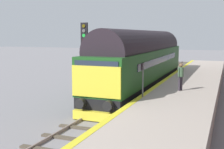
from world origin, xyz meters
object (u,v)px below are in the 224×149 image
(signal_post_far, at_px, (145,50))
(platform_number_sign, at_px, (143,75))
(signal_post_near, at_px, (85,53))
(signal_post_mid, at_px, (124,54))
(waiting_passenger, at_px, (181,74))
(diesel_locomotive, at_px, (143,59))

(signal_post_far, height_order, platform_number_sign, signal_post_far)
(signal_post_near, distance_m, signal_post_far, 13.81)
(signal_post_mid, xyz_separation_m, platform_number_sign, (3.82, -8.00, -0.49))
(signal_post_mid, distance_m, signal_post_far, 6.60)
(signal_post_near, relative_size, signal_post_mid, 1.20)
(signal_post_near, xyz_separation_m, platform_number_sign, (3.82, -0.80, -1.05))
(waiting_passenger, bearing_deg, platform_number_sign, 175.10)
(signal_post_mid, xyz_separation_m, waiting_passenger, (5.42, -5.27, -0.74))
(diesel_locomotive, height_order, signal_post_far, diesel_locomotive)
(diesel_locomotive, distance_m, signal_post_near, 6.34)
(diesel_locomotive, relative_size, signal_post_mid, 4.21)
(signal_post_near, height_order, waiting_passenger, signal_post_near)
(signal_post_near, height_order, signal_post_far, signal_post_near)
(signal_post_mid, relative_size, waiting_passenger, 2.58)
(waiting_passenger, bearing_deg, signal_post_far, 50.01)
(signal_post_far, bearing_deg, diesel_locomotive, -75.97)
(signal_post_mid, height_order, waiting_passenger, signal_post_mid)
(diesel_locomotive, relative_size, platform_number_sign, 9.68)
(signal_post_mid, height_order, platform_number_sign, signal_post_mid)
(diesel_locomotive, relative_size, signal_post_far, 4.05)
(signal_post_near, bearing_deg, waiting_passenger, 19.58)
(diesel_locomotive, height_order, waiting_passenger, diesel_locomotive)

